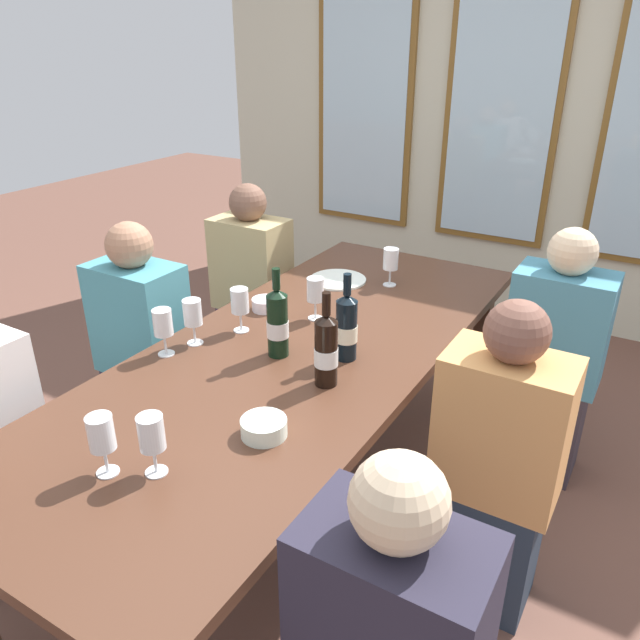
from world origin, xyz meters
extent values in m
plane|color=brown|center=(0.00, 0.00, 0.00)|extent=(12.00, 12.00, 0.00)
cube|color=beige|center=(0.00, 2.41, 1.45)|extent=(4.14, 0.06, 2.90)
cube|color=brown|center=(-0.95, 2.36, 1.45)|extent=(0.72, 0.03, 1.88)
cube|color=silver|center=(-0.95, 2.35, 1.45)|extent=(0.64, 0.01, 1.80)
cube|color=brown|center=(0.00, 2.36, 1.45)|extent=(0.72, 0.03, 1.88)
cube|color=silver|center=(0.00, 2.35, 1.45)|extent=(0.64, 0.01, 1.80)
cube|color=#4F2F20|center=(0.00, 0.00, 0.72)|extent=(0.94, 2.40, 0.04)
cube|color=#4F2F20|center=(-0.38, 1.10, 0.35)|extent=(0.07, 0.07, 0.70)
cube|color=#4F2F20|center=(0.38, 1.10, 0.35)|extent=(0.07, 0.07, 0.70)
cylinder|color=white|center=(-0.20, 0.68, 0.74)|extent=(0.26, 0.26, 0.01)
cylinder|color=black|center=(-0.03, -0.06, 0.85)|extent=(0.08, 0.08, 0.23)
cone|color=black|center=(-0.03, -0.06, 0.98)|extent=(0.08, 0.08, 0.02)
cylinder|color=black|center=(-0.03, -0.06, 1.03)|extent=(0.03, 0.03, 0.08)
cylinder|color=silver|center=(-0.03, -0.06, 0.84)|extent=(0.08, 0.08, 0.06)
cylinder|color=black|center=(0.21, -0.14, 0.85)|extent=(0.07, 0.08, 0.22)
cone|color=black|center=(0.21, -0.14, 0.98)|extent=(0.07, 0.08, 0.02)
cylinder|color=black|center=(0.21, -0.14, 1.03)|extent=(0.03, 0.03, 0.08)
cylinder|color=white|center=(0.21, -0.14, 0.84)|extent=(0.08, 0.08, 0.06)
cylinder|color=black|center=(0.19, 0.04, 0.85)|extent=(0.08, 0.08, 0.22)
cone|color=black|center=(0.19, 0.04, 0.97)|extent=(0.08, 0.08, 0.02)
cylinder|color=black|center=(0.19, 0.04, 1.02)|extent=(0.03, 0.03, 0.08)
cylinder|color=#F2ECCC|center=(0.19, 0.04, 0.84)|extent=(0.08, 0.08, 0.06)
cylinder|color=white|center=(-0.30, 0.24, 0.76)|extent=(0.11, 0.11, 0.05)
cylinder|color=white|center=(0.21, -0.48, 0.77)|extent=(0.13, 0.13, 0.05)
cylinder|color=white|center=(-0.27, 0.03, 0.74)|extent=(0.06, 0.06, 0.00)
cylinder|color=white|center=(-0.27, 0.03, 0.78)|extent=(0.01, 0.01, 0.07)
cylinder|color=white|center=(-0.27, 0.03, 0.87)|extent=(0.07, 0.07, 0.09)
cylinder|color=maroon|center=(-0.27, 0.03, 0.83)|extent=(0.06, 0.06, 0.03)
cylinder|color=white|center=(-0.35, -0.15, 0.74)|extent=(0.06, 0.06, 0.00)
cylinder|color=white|center=(-0.35, -0.15, 0.78)|extent=(0.01, 0.01, 0.07)
cylinder|color=white|center=(-0.35, -0.15, 0.87)|extent=(0.07, 0.07, 0.09)
cylinder|color=white|center=(-0.08, 0.27, 0.74)|extent=(0.06, 0.06, 0.00)
cylinder|color=white|center=(-0.08, 0.27, 0.78)|extent=(0.01, 0.01, 0.07)
cylinder|color=white|center=(-0.08, 0.27, 0.87)|extent=(0.07, 0.07, 0.09)
cylinder|color=white|center=(0.06, -0.76, 0.74)|extent=(0.06, 0.06, 0.00)
cylinder|color=white|center=(0.06, -0.76, 0.78)|extent=(0.01, 0.01, 0.07)
cylinder|color=white|center=(0.06, -0.76, 0.87)|extent=(0.07, 0.07, 0.09)
cylinder|color=white|center=(-0.38, -0.26, 0.74)|extent=(0.06, 0.06, 0.00)
cylinder|color=white|center=(-0.38, -0.26, 0.78)|extent=(0.01, 0.01, 0.07)
cylinder|color=white|center=(-0.38, -0.26, 0.87)|extent=(0.07, 0.07, 0.09)
cylinder|color=maroon|center=(-0.38, -0.26, 0.83)|extent=(0.06, 0.06, 0.02)
cylinder|color=white|center=(-0.05, -0.83, 0.74)|extent=(0.06, 0.06, 0.00)
cylinder|color=white|center=(-0.05, -0.83, 0.78)|extent=(0.01, 0.01, 0.07)
cylinder|color=white|center=(-0.05, -0.83, 0.87)|extent=(0.07, 0.07, 0.09)
cylinder|color=white|center=(0.03, 0.75, 0.74)|extent=(0.06, 0.06, 0.00)
cylinder|color=white|center=(0.03, 0.75, 0.78)|extent=(0.01, 0.01, 0.07)
cylinder|color=white|center=(0.03, 0.75, 0.87)|extent=(0.07, 0.07, 0.09)
cylinder|color=#590C19|center=(0.03, 0.75, 0.83)|extent=(0.06, 0.06, 0.02)
cube|color=#252A40|center=(-0.77, -0.03, 0.23)|extent=(0.32, 0.24, 0.45)
cube|color=teal|center=(-0.77, -0.03, 0.69)|extent=(0.38, 0.24, 0.48)
sphere|color=#A37256|center=(-0.77, -0.03, 1.02)|extent=(0.19, 0.19, 0.19)
cube|color=#253141|center=(0.77, -0.02, 0.23)|extent=(0.32, 0.24, 0.45)
cube|color=tan|center=(0.77, -0.02, 0.69)|extent=(0.38, 0.24, 0.48)
sphere|color=brown|center=(0.77, -0.02, 1.02)|extent=(0.19, 0.19, 0.19)
cube|color=#392740|center=(-0.77, 0.76, 0.23)|extent=(0.32, 0.24, 0.45)
cube|color=tan|center=(-0.77, 0.76, 0.69)|extent=(0.38, 0.24, 0.48)
sphere|color=brown|center=(-0.77, 0.76, 1.02)|extent=(0.19, 0.19, 0.19)
cube|color=#393039|center=(0.77, 0.80, 0.23)|extent=(0.32, 0.24, 0.45)
cube|color=teal|center=(0.77, 0.80, 0.69)|extent=(0.38, 0.24, 0.48)
sphere|color=beige|center=(0.77, 0.80, 1.02)|extent=(0.19, 0.19, 0.19)
cube|color=#252E30|center=(-0.77, -0.75, 0.23)|extent=(0.32, 0.24, 0.45)
cube|color=#282536|center=(0.77, -0.83, 0.69)|extent=(0.38, 0.24, 0.48)
sphere|color=beige|center=(0.77, -0.83, 1.02)|extent=(0.19, 0.19, 0.19)
camera|label=1|loc=(1.09, -1.65, 1.79)|focal=34.55mm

